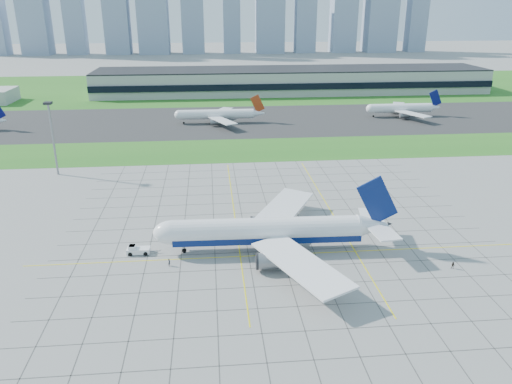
% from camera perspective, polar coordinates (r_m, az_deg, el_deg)
% --- Properties ---
extents(ground, '(1400.00, 1400.00, 0.00)m').
position_cam_1_polar(ground, '(122.45, 2.84, -6.72)').
color(ground, '#979792').
rests_on(ground, ground).
extents(grass_median, '(700.00, 35.00, 0.04)m').
position_cam_1_polar(grass_median, '(206.00, -0.69, 4.85)').
color(grass_median, '#25631C').
rests_on(grass_median, ground).
extents(asphalt_taxiway, '(700.00, 75.00, 0.04)m').
position_cam_1_polar(asphalt_taxiway, '(259.20, -1.72, 8.16)').
color(asphalt_taxiway, '#383838').
rests_on(asphalt_taxiway, ground).
extents(grass_far, '(700.00, 145.00, 0.04)m').
position_cam_1_polar(grass_far, '(367.19, -2.88, 11.87)').
color(grass_far, '#25631C').
rests_on(grass_far, ground).
extents(apron_markings, '(120.00, 130.00, 0.03)m').
position_cam_1_polar(apron_markings, '(132.34, 2.34, -4.50)').
color(apron_markings, '#474744').
rests_on(apron_markings, ground).
extents(terminal, '(260.00, 43.00, 15.80)m').
position_cam_1_polar(terminal, '(345.42, 4.10, 12.61)').
color(terminal, '#B7B7B2').
rests_on(terminal, ground).
extents(light_mast, '(2.50, 2.50, 25.60)m').
position_cam_1_polar(light_mast, '(185.08, -22.32, 6.63)').
color(light_mast, gray).
rests_on(light_mast, ground).
extents(city_skyline, '(523.00, 32.40, 160.00)m').
position_cam_1_polar(city_skyline, '(627.52, -5.07, 20.90)').
color(city_skyline, '#8596AF').
rests_on(city_skyline, ground).
extents(airliner, '(59.03, 59.79, 18.58)m').
position_cam_1_polar(airliner, '(120.50, 1.46, -4.48)').
color(airliner, white).
rests_on(airliner, ground).
extents(pushback_tug, '(7.99, 2.93, 2.22)m').
position_cam_1_polar(pushback_tug, '(123.89, -13.41, -6.45)').
color(pushback_tug, white).
rests_on(pushback_tug, ground).
extents(crew_near, '(0.59, 0.75, 1.80)m').
position_cam_1_polar(crew_near, '(116.97, -9.88, -7.93)').
color(crew_near, black).
rests_on(crew_near, ground).
extents(crew_far, '(1.03, 0.95, 1.70)m').
position_cam_1_polar(crew_far, '(122.59, 21.60, -7.81)').
color(crew_far, black).
rests_on(crew_far, ground).
extents(distant_jet_1, '(42.92, 42.66, 14.08)m').
position_cam_1_polar(distant_jet_1, '(253.65, -4.41, 8.86)').
color(distant_jet_1, white).
rests_on(distant_jet_1, ground).
extents(distant_jet_2, '(38.57, 42.66, 14.08)m').
position_cam_1_polar(distant_jet_2, '(279.15, 16.34, 9.19)').
color(distant_jet_2, white).
rests_on(distant_jet_2, ground).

